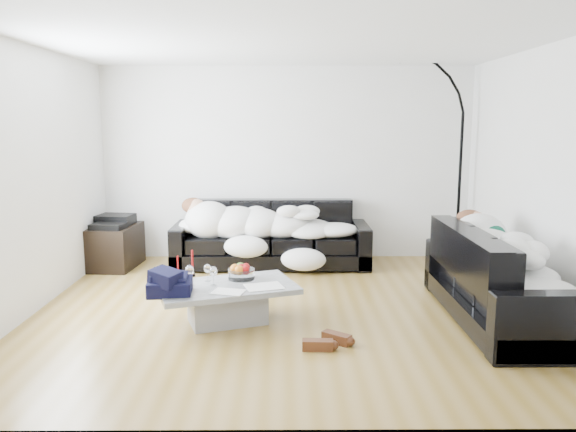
{
  "coord_description": "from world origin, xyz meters",
  "views": [
    {
      "loc": [
        -0.03,
        -5.42,
        1.86
      ],
      "look_at": [
        0.0,
        0.3,
        0.9
      ],
      "focal_mm": 35.0,
      "sensor_mm": 36.0,
      "label": 1
    }
  ],
  "objects_px": {
    "fruit_bowl": "(241,271)",
    "av_cabinet": "(115,246)",
    "sofa_right": "(502,276)",
    "wine_glass_a": "(207,273)",
    "sleeper_right": "(503,254)",
    "wine_glass_c": "(213,276)",
    "floor_lamp": "(460,172)",
    "sofa_back": "(271,234)",
    "candle_left": "(178,267)",
    "stereo": "(113,221)",
    "sleeper_back": "(271,218)",
    "wine_glass_b": "(190,275)",
    "shoes": "(327,341)",
    "coffee_table": "(227,304)",
    "candle_right": "(192,263)"
  },
  "relations": [
    {
      "from": "sofa_right",
      "to": "av_cabinet",
      "type": "distance_m",
      "value": 4.7
    },
    {
      "from": "fruit_bowl",
      "to": "floor_lamp",
      "type": "distance_m",
      "value": 3.52
    },
    {
      "from": "sleeper_right",
      "to": "wine_glass_c",
      "type": "distance_m",
      "value": 2.71
    },
    {
      "from": "wine_glass_b",
      "to": "wine_glass_c",
      "type": "relative_size",
      "value": 1.06
    },
    {
      "from": "fruit_bowl",
      "to": "floor_lamp",
      "type": "height_order",
      "value": "floor_lamp"
    },
    {
      "from": "coffee_table",
      "to": "sleeper_back",
      "type": "bearing_deg",
      "value": 80.23
    },
    {
      "from": "sofa_right",
      "to": "candle_right",
      "type": "bearing_deg",
      "value": 85.31
    },
    {
      "from": "sleeper_right",
      "to": "fruit_bowl",
      "type": "bearing_deg",
      "value": 86.64
    },
    {
      "from": "wine_glass_c",
      "to": "sleeper_right",
      "type": "bearing_deg",
      "value": 1.55
    },
    {
      "from": "candle_right",
      "to": "stereo",
      "type": "height_order",
      "value": "stereo"
    },
    {
      "from": "sleeper_back",
      "to": "wine_glass_a",
      "type": "bearing_deg",
      "value": -105.89
    },
    {
      "from": "wine_glass_a",
      "to": "candle_right",
      "type": "distance_m",
      "value": 0.24
    },
    {
      "from": "candle_right",
      "to": "av_cabinet",
      "type": "height_order",
      "value": "candle_right"
    },
    {
      "from": "sleeper_back",
      "to": "coffee_table",
      "type": "height_order",
      "value": "sleeper_back"
    },
    {
      "from": "sleeper_back",
      "to": "floor_lamp",
      "type": "bearing_deg",
      "value": 4.73
    },
    {
      "from": "fruit_bowl",
      "to": "wine_glass_a",
      "type": "distance_m",
      "value": 0.32
    },
    {
      "from": "wine_glass_c",
      "to": "candle_left",
      "type": "relative_size",
      "value": 0.83
    },
    {
      "from": "wine_glass_a",
      "to": "candle_left",
      "type": "bearing_deg",
      "value": 158.68
    },
    {
      "from": "coffee_table",
      "to": "floor_lamp",
      "type": "distance_m",
      "value": 3.8
    },
    {
      "from": "sofa_back",
      "to": "wine_glass_a",
      "type": "relative_size",
      "value": 15.51
    },
    {
      "from": "fruit_bowl",
      "to": "av_cabinet",
      "type": "relative_size",
      "value": 0.33
    },
    {
      "from": "sofa_back",
      "to": "stereo",
      "type": "distance_m",
      "value": 2.04
    },
    {
      "from": "wine_glass_b",
      "to": "floor_lamp",
      "type": "relative_size",
      "value": 0.08
    },
    {
      "from": "sofa_right",
      "to": "wine_glass_b",
      "type": "relative_size",
      "value": 11.29
    },
    {
      "from": "sofa_back",
      "to": "coffee_table",
      "type": "xyz_separation_m",
      "value": [
        -0.36,
        -2.14,
        -0.23
      ]
    },
    {
      "from": "sleeper_back",
      "to": "candle_left",
      "type": "bearing_deg",
      "value": -114.98
    },
    {
      "from": "sofa_back",
      "to": "sleeper_back",
      "type": "xyz_separation_m",
      "value": [
        0.0,
        -0.05,
        0.22
      ]
    },
    {
      "from": "wine_glass_b",
      "to": "stereo",
      "type": "distance_m",
      "value": 2.46
    },
    {
      "from": "wine_glass_b",
      "to": "shoes",
      "type": "distance_m",
      "value": 1.42
    },
    {
      "from": "wine_glass_c",
      "to": "wine_glass_b",
      "type": "bearing_deg",
      "value": 178.65
    },
    {
      "from": "wine_glass_b",
      "to": "shoes",
      "type": "xyz_separation_m",
      "value": [
        1.23,
        -0.58,
        -0.41
      ]
    },
    {
      "from": "floor_lamp",
      "to": "sofa_right",
      "type": "bearing_deg",
      "value": -72.0
    },
    {
      "from": "sofa_right",
      "to": "wine_glass_b",
      "type": "xyz_separation_m",
      "value": [
        -2.92,
        -0.07,
        0.03
      ]
    },
    {
      "from": "av_cabinet",
      "to": "sofa_right",
      "type": "bearing_deg",
      "value": -20.23
    },
    {
      "from": "candle_right",
      "to": "shoes",
      "type": "bearing_deg",
      "value": -35.29
    },
    {
      "from": "sleeper_right",
      "to": "candle_right",
      "type": "xyz_separation_m",
      "value": [
        -2.95,
        0.24,
        -0.15
      ]
    },
    {
      "from": "wine_glass_b",
      "to": "candle_left",
      "type": "height_order",
      "value": "candle_left"
    },
    {
      "from": "wine_glass_a",
      "to": "stereo",
      "type": "relative_size",
      "value": 0.37
    },
    {
      "from": "wine_glass_a",
      "to": "sofa_right",
      "type": "bearing_deg",
      "value": -1.49
    },
    {
      "from": "sofa_right",
      "to": "wine_glass_a",
      "type": "distance_m",
      "value": 2.78
    },
    {
      "from": "wine_glass_b",
      "to": "sofa_right",
      "type": "bearing_deg",
      "value": 1.33
    },
    {
      "from": "coffee_table",
      "to": "stereo",
      "type": "distance_m",
      "value": 2.68
    },
    {
      "from": "shoes",
      "to": "floor_lamp",
      "type": "height_order",
      "value": "floor_lamp"
    },
    {
      "from": "sofa_right",
      "to": "av_cabinet",
      "type": "bearing_deg",
      "value": 64.77
    },
    {
      "from": "fruit_bowl",
      "to": "coffee_table",
      "type": "bearing_deg",
      "value": -120.22
    },
    {
      "from": "sleeper_right",
      "to": "wine_glass_c",
      "type": "height_order",
      "value": "sleeper_right"
    },
    {
      "from": "fruit_bowl",
      "to": "floor_lamp",
      "type": "bearing_deg",
      "value": 37.58
    },
    {
      "from": "sofa_back",
      "to": "sleeper_back",
      "type": "bearing_deg",
      "value": -90.0
    },
    {
      "from": "sofa_back",
      "to": "shoes",
      "type": "distance_m",
      "value": 2.8
    },
    {
      "from": "sleeper_right",
      "to": "coffee_table",
      "type": "height_order",
      "value": "sleeper_right"
    }
  ]
}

